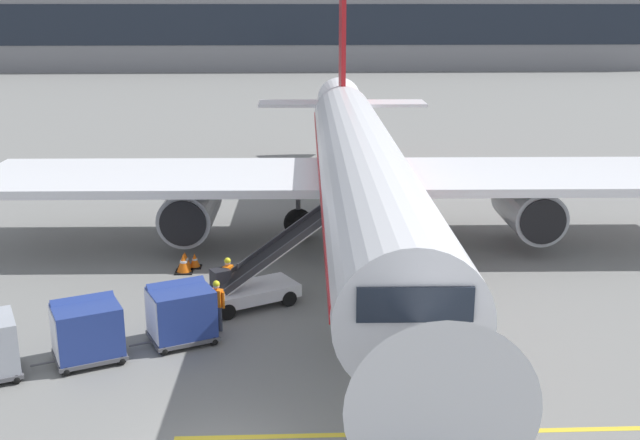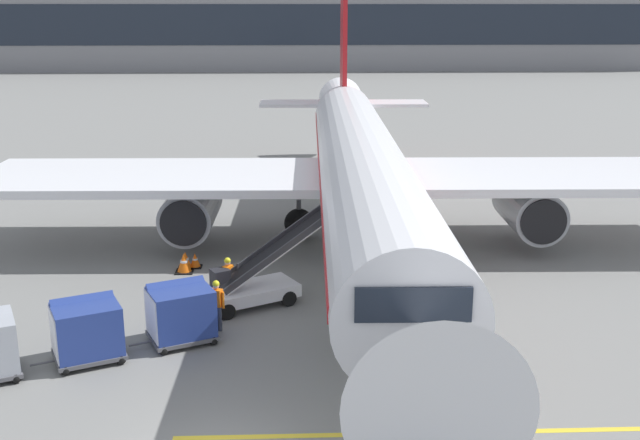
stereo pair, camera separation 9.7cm
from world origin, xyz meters
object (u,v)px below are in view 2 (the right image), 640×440
(baggage_cart_lead, at_px, (181,312))
(baggage_cart_second, at_px, (87,329))
(parked_airplane, at_px, (360,166))
(safety_cone_wingtip, at_px, (185,260))
(safety_cone_engine_keepout, at_px, (195,261))
(safety_cone_nose_mark, at_px, (184,263))
(ground_crew_by_carts, at_px, (228,277))
(ground_crew_by_loader, at_px, (217,302))
(belt_loader, at_px, (255,280))

(baggage_cart_lead, bearing_deg, baggage_cart_second, -154.62)
(parked_airplane, distance_m, safety_cone_wingtip, 8.64)
(safety_cone_engine_keepout, distance_m, safety_cone_wingtip, 0.40)
(parked_airplane, xyz_separation_m, safety_cone_nose_mark, (-7.36, -3.64, -3.14))
(safety_cone_engine_keepout, bearing_deg, ground_crew_by_carts, -67.26)
(baggage_cart_second, distance_m, safety_cone_wingtip, 8.47)
(baggage_cart_lead, distance_m, ground_crew_by_loader, 1.33)
(parked_airplane, height_order, baggage_cart_lead, parked_airplane)
(safety_cone_nose_mark, bearing_deg, safety_cone_wingtip, 90.31)
(baggage_cart_second, distance_m, ground_crew_by_loader, 4.22)
(baggage_cart_second, height_order, safety_cone_engine_keepout, baggage_cart_second)
(parked_airplane, xyz_separation_m, ground_crew_by_loader, (-5.50, -9.41, -2.53))
(belt_loader, relative_size, ground_crew_by_loader, 2.95)
(safety_cone_nose_mark, bearing_deg, safety_cone_engine_keepout, 57.21)
(ground_crew_by_loader, bearing_deg, ground_crew_by_carts, 85.31)
(baggage_cart_lead, relative_size, baggage_cart_second, 1.00)
(ground_crew_by_loader, height_order, safety_cone_engine_keepout, ground_crew_by_loader)
(baggage_cart_lead, bearing_deg, ground_crew_by_carts, 68.11)
(parked_airplane, relative_size, safety_cone_wingtip, 60.20)
(safety_cone_nose_mark, bearing_deg, ground_crew_by_loader, -72.14)
(safety_cone_nose_mark, bearing_deg, parked_airplane, 26.34)
(parked_airplane, xyz_separation_m, ground_crew_by_carts, (-5.31, -7.08, -2.53))
(parked_airplane, relative_size, belt_loader, 8.35)
(ground_crew_by_loader, distance_m, safety_cone_nose_mark, 6.09)
(ground_crew_by_carts, bearing_deg, ground_crew_by_loader, -94.69)
(belt_loader, xyz_separation_m, safety_cone_wingtip, (-3.01, 3.94, -0.56))
(safety_cone_nose_mark, bearing_deg, baggage_cart_second, -103.22)
(belt_loader, height_order, ground_crew_by_carts, belt_loader)
(baggage_cart_lead, distance_m, safety_cone_nose_mark, 6.64)
(parked_airplane, xyz_separation_m, baggage_cart_lead, (-6.57, -10.21, -2.53))
(parked_airplane, bearing_deg, safety_cone_engine_keepout, -156.28)
(baggage_cart_second, bearing_deg, safety_cone_wingtip, 77.47)
(ground_crew_by_carts, xyz_separation_m, safety_cone_nose_mark, (-2.05, 3.44, -0.61))
(ground_crew_by_carts, relative_size, safety_cone_nose_mark, 2.19)
(ground_crew_by_loader, relative_size, safety_cone_nose_mark, 2.19)
(ground_crew_by_loader, bearing_deg, safety_cone_wingtip, 106.71)
(parked_airplane, distance_m, baggage_cart_lead, 12.40)
(parked_airplane, relative_size, baggage_cart_second, 15.34)
(parked_airplane, relative_size, safety_cone_engine_keepout, 71.26)
(baggage_cart_lead, bearing_deg, ground_crew_by_loader, 36.95)
(baggage_cart_lead, height_order, ground_crew_by_carts, baggage_cart_lead)
(belt_loader, xyz_separation_m, ground_crew_by_carts, (-0.95, 0.07, 0.10))
(safety_cone_wingtip, relative_size, safety_cone_nose_mark, 0.90)
(baggage_cart_second, height_order, ground_crew_by_loader, baggage_cart_second)
(belt_loader, height_order, safety_cone_nose_mark, belt_loader)
(baggage_cart_lead, xyz_separation_m, ground_crew_by_loader, (1.07, 0.80, -0.00))
(baggage_cart_second, xyz_separation_m, ground_crew_by_loader, (3.69, 2.05, -0.00))
(belt_loader, relative_size, safety_cone_wingtip, 7.21)
(safety_cone_engine_keepout, bearing_deg, safety_cone_nose_mark, -122.79)
(baggage_cart_lead, bearing_deg, safety_cone_wingtip, 96.48)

